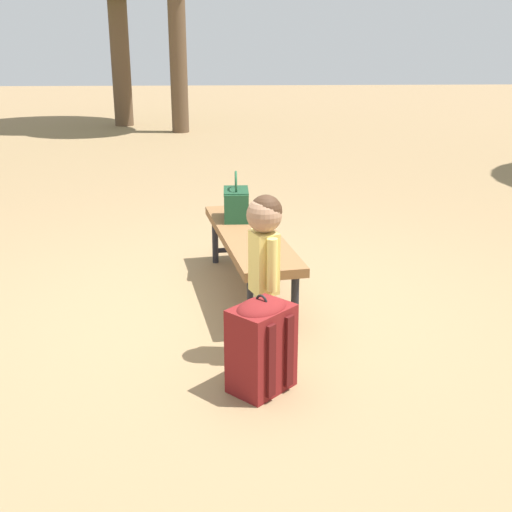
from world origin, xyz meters
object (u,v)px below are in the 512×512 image
at_px(park_bench, 250,241).
at_px(backpack_large, 261,343).
at_px(handbag, 236,203).
at_px(child_standing, 264,252).

bearing_deg(park_bench, backpack_large, 0.47).
distance_m(park_bench, handbag, 0.43).
height_order(park_bench, handbag, handbag).
height_order(handbag, backpack_large, handbag).
xyz_separation_m(park_bench, backpack_large, (1.36, 0.01, -0.13)).
distance_m(handbag, backpack_large, 1.77).
relative_size(park_bench, backpack_large, 3.07).
bearing_deg(backpack_large, handbag, -176.70).
distance_m(park_bench, child_standing, 1.04).
distance_m(child_standing, backpack_large, 0.52).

